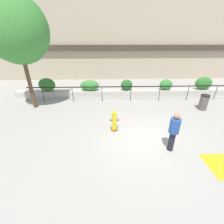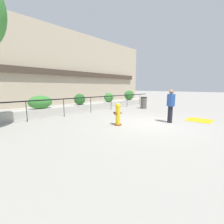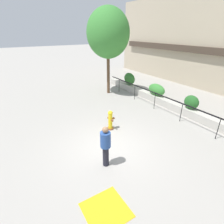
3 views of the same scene
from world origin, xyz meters
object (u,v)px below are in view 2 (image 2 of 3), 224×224
(hedge_bush_3, at_px, (109,97))
(trash_bin, at_px, (144,103))
(hedge_bush_2, at_px, (80,99))
(pedestrian, at_px, (171,104))
(hedge_bush_1, at_px, (40,102))
(hedge_bush_4, at_px, (129,95))
(fire_hydrant, at_px, (118,114))

(hedge_bush_3, bearing_deg, trash_bin, -59.95)
(hedge_bush_2, relative_size, pedestrian, 0.53)
(hedge_bush_1, relative_size, hedge_bush_3, 1.44)
(hedge_bush_2, distance_m, hedge_bush_4, 6.23)
(fire_hydrant, relative_size, trash_bin, 1.07)
(hedge_bush_1, relative_size, hedge_bush_2, 1.61)
(pedestrian, bearing_deg, fire_hydrant, 145.02)
(pedestrian, bearing_deg, trash_bin, 46.74)
(hedge_bush_2, height_order, fire_hydrant, hedge_bush_2)
(hedge_bush_3, relative_size, trash_bin, 1.02)
(hedge_bush_3, distance_m, fire_hydrant, 6.68)
(hedge_bush_1, xyz_separation_m, fire_hydrant, (1.71, -5.02, -0.36))
(hedge_bush_1, bearing_deg, hedge_bush_2, 0.00)
(hedge_bush_2, relative_size, hedge_bush_4, 0.69)
(hedge_bush_3, xyz_separation_m, hedge_bush_4, (3.07, 0.00, 0.08))
(hedge_bush_1, distance_m, trash_bin, 8.16)
(fire_hydrant, bearing_deg, hedge_bush_3, 48.87)
(hedge_bush_2, xyz_separation_m, trash_bin, (4.75, -2.74, -0.41))
(hedge_bush_3, height_order, trash_bin, hedge_bush_3)
(hedge_bush_1, xyz_separation_m, hedge_bush_3, (6.09, 0.00, 0.01))
(hedge_bush_1, bearing_deg, trash_bin, -19.62)
(hedge_bush_4, bearing_deg, trash_bin, -118.44)
(hedge_bush_2, bearing_deg, pedestrian, -80.76)
(hedge_bush_1, relative_size, fire_hydrant, 1.37)
(hedge_bush_1, distance_m, hedge_bush_3, 6.09)
(hedge_bush_4, bearing_deg, hedge_bush_2, 180.00)
(hedge_bush_4, height_order, trash_bin, hedge_bush_4)
(pedestrian, bearing_deg, hedge_bush_1, 121.15)
(hedge_bush_2, xyz_separation_m, hedge_bush_4, (6.23, 0.00, 0.08))
(hedge_bush_1, relative_size, pedestrian, 0.86)
(hedge_bush_1, distance_m, fire_hydrant, 5.32)
(trash_bin, bearing_deg, hedge_bush_3, 120.05)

